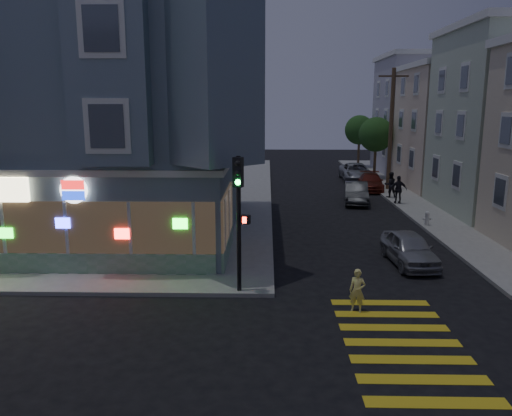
{
  "coord_description": "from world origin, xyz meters",
  "views": [
    {
      "loc": [
        2.73,
        -14.07,
        6.47
      ],
      "look_at": [
        2.26,
        6.54,
        2.2
      ],
      "focal_mm": 35.0,
      "sensor_mm": 36.0,
      "label": 1
    }
  ],
  "objects_px": {
    "parked_car_a": "(409,248)",
    "utility_pole": "(391,128)",
    "parked_car_c": "(371,182)",
    "pedestrian_a": "(390,185)",
    "fire_hydrant": "(427,218)",
    "street_tree_near": "(376,135)",
    "pedestrian_b": "(399,190)",
    "running_child": "(357,291)",
    "traffic_signal": "(239,202)",
    "parked_car_b": "(356,193)",
    "parked_car_d": "(356,172)",
    "street_tree_far": "(359,130)"
  },
  "relations": [
    {
      "from": "fire_hydrant",
      "to": "street_tree_near",
      "type": "bearing_deg",
      "value": 87.12
    },
    {
      "from": "traffic_signal",
      "to": "parked_car_a",
      "type": "bearing_deg",
      "value": 48.17
    },
    {
      "from": "parked_car_b",
      "to": "parked_car_d",
      "type": "height_order",
      "value": "parked_car_d"
    },
    {
      "from": "pedestrian_b",
      "to": "parked_car_d",
      "type": "distance_m",
      "value": 11.13
    },
    {
      "from": "parked_car_d",
      "to": "pedestrian_a",
      "type": "bearing_deg",
      "value": -83.64
    },
    {
      "from": "street_tree_far",
      "to": "running_child",
      "type": "xyz_separation_m",
      "value": [
        -6.6,
        -37.06,
        -3.24
      ]
    },
    {
      "from": "street_tree_near",
      "to": "fire_hydrant",
      "type": "bearing_deg",
      "value": -92.88
    },
    {
      "from": "fire_hydrant",
      "to": "street_tree_far",
      "type": "bearing_deg",
      "value": 88.01
    },
    {
      "from": "pedestrian_b",
      "to": "parked_car_c",
      "type": "bearing_deg",
      "value": -83.5
    },
    {
      "from": "street_tree_far",
      "to": "running_child",
      "type": "relative_size",
      "value": 3.79
    },
    {
      "from": "pedestrian_b",
      "to": "fire_hydrant",
      "type": "xyz_separation_m",
      "value": [
        0.0,
        -6.05,
        -0.51
      ]
    },
    {
      "from": "parked_car_c",
      "to": "parked_car_a",
      "type": "bearing_deg",
      "value": -88.6
    },
    {
      "from": "running_child",
      "to": "parked_car_a",
      "type": "height_order",
      "value": "running_child"
    },
    {
      "from": "street_tree_far",
      "to": "parked_car_c",
      "type": "xyz_separation_m",
      "value": [
        -1.5,
        -13.92,
        -3.29
      ]
    },
    {
      "from": "street_tree_far",
      "to": "parked_car_a",
      "type": "distance_m",
      "value": 32.51
    },
    {
      "from": "running_child",
      "to": "street_tree_near",
      "type": "bearing_deg",
      "value": 96.98
    },
    {
      "from": "street_tree_far",
      "to": "pedestrian_b",
      "type": "xyz_separation_m",
      "value": [
        -0.9,
        -19.82,
        -2.88
      ]
    },
    {
      "from": "pedestrian_a",
      "to": "parked_car_a",
      "type": "height_order",
      "value": "pedestrian_a"
    },
    {
      "from": "parked_car_d",
      "to": "traffic_signal",
      "type": "xyz_separation_m",
      "value": [
        -8.66,
        -27.1,
        2.57
      ]
    },
    {
      "from": "pedestrian_b",
      "to": "parked_car_c",
      "type": "distance_m",
      "value": 5.94
    },
    {
      "from": "traffic_signal",
      "to": "running_child",
      "type": "bearing_deg",
      "value": 1.76
    },
    {
      "from": "parked_car_a",
      "to": "utility_pole",
      "type": "bearing_deg",
      "value": 75.67
    },
    {
      "from": "utility_pole",
      "to": "pedestrian_a",
      "type": "bearing_deg",
      "value": -101.1
    },
    {
      "from": "pedestrian_b",
      "to": "parked_car_d",
      "type": "xyz_separation_m",
      "value": [
        -0.84,
        11.1,
        -0.32
      ]
    },
    {
      "from": "street_tree_far",
      "to": "parked_car_d",
      "type": "height_order",
      "value": "street_tree_far"
    },
    {
      "from": "traffic_signal",
      "to": "fire_hydrant",
      "type": "distance_m",
      "value": 14.04
    },
    {
      "from": "utility_pole",
      "to": "street_tree_near",
      "type": "bearing_deg",
      "value": 88.09
    },
    {
      "from": "running_child",
      "to": "parked_car_d",
      "type": "xyz_separation_m",
      "value": [
        4.85,
        28.34,
        0.04
      ]
    },
    {
      "from": "running_child",
      "to": "parked_car_d",
      "type": "distance_m",
      "value": 28.75
    },
    {
      "from": "pedestrian_a",
      "to": "parked_car_b",
      "type": "height_order",
      "value": "pedestrian_a"
    },
    {
      "from": "parked_car_b",
      "to": "traffic_signal",
      "type": "distance_m",
      "value": 18.25
    },
    {
      "from": "street_tree_far",
      "to": "pedestrian_a",
      "type": "xyz_separation_m",
      "value": [
        -0.9,
        -17.57,
        -2.9
      ]
    },
    {
      "from": "utility_pole",
      "to": "pedestrian_b",
      "type": "bearing_deg",
      "value": -96.86
    },
    {
      "from": "street_tree_far",
      "to": "traffic_signal",
      "type": "xyz_separation_m",
      "value": [
        -10.41,
        -35.82,
        -0.62
      ]
    },
    {
      "from": "pedestrian_b",
      "to": "parked_car_b",
      "type": "distance_m",
      "value": 2.74
    },
    {
      "from": "pedestrian_a",
      "to": "parked_car_d",
      "type": "height_order",
      "value": "pedestrian_a"
    },
    {
      "from": "street_tree_near",
      "to": "street_tree_far",
      "type": "distance_m",
      "value": 8.0
    },
    {
      "from": "running_child",
      "to": "street_tree_far",
      "type": "bearing_deg",
      "value": 99.67
    },
    {
      "from": "utility_pole",
      "to": "traffic_signal",
      "type": "bearing_deg",
      "value": -115.07
    },
    {
      "from": "parked_car_a",
      "to": "pedestrian_b",
      "type": "bearing_deg",
      "value": 73.93
    },
    {
      "from": "parked_car_b",
      "to": "parked_car_a",
      "type": "bearing_deg",
      "value": -82.81
    },
    {
      "from": "parked_car_d",
      "to": "parked_car_b",
      "type": "bearing_deg",
      "value": -98.8
    },
    {
      "from": "street_tree_near",
      "to": "running_child",
      "type": "bearing_deg",
      "value": -102.79
    },
    {
      "from": "parked_car_c",
      "to": "pedestrian_a",
      "type": "bearing_deg",
      "value": -72.68
    },
    {
      "from": "street_tree_near",
      "to": "parked_car_c",
      "type": "distance_m",
      "value": 6.94
    },
    {
      "from": "running_child",
      "to": "traffic_signal",
      "type": "bearing_deg",
      "value": -178.31
    },
    {
      "from": "utility_pole",
      "to": "traffic_signal",
      "type": "xyz_separation_m",
      "value": [
        -10.21,
        -21.82,
        -1.48
      ]
    },
    {
      "from": "street_tree_near",
      "to": "running_child",
      "type": "distance_m",
      "value": 29.98
    },
    {
      "from": "parked_car_b",
      "to": "parked_car_c",
      "type": "bearing_deg",
      "value": 76.26
    },
    {
      "from": "street_tree_far",
      "to": "pedestrian_a",
      "type": "bearing_deg",
      "value": -92.93
    }
  ]
}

